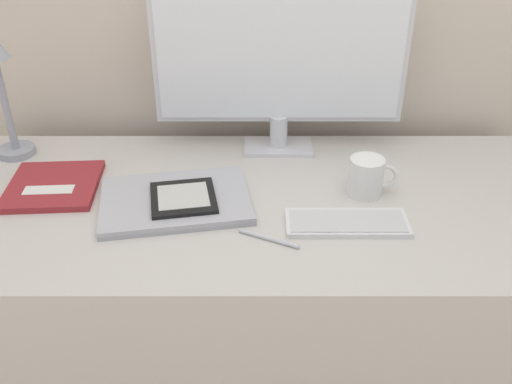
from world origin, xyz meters
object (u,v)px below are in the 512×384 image
ereader (180,198)px  pen (266,239)px  keyboard (344,222)px  notebook (51,186)px  monitor (277,60)px  coffee_mug (364,176)px  laptop (173,201)px

ereader → pen: ereader is taller
keyboard → notebook: (-0.70, 0.16, 0.00)m
keyboard → ereader: bearing=168.4°
keyboard → pen: 0.18m
monitor → notebook: 0.65m
coffee_mug → pen: size_ratio=0.90×
ereader → notebook: ereader is taller
monitor → keyboard: monitor is taller
monitor → pen: 0.50m
ereader → coffee_mug: coffee_mug is taller
ereader → notebook: bearing=166.0°
monitor → laptop: monitor is taller
notebook → coffee_mug: 0.77m
ereader → monitor: bearing=52.4°
laptop → ereader: bearing=-28.4°
keyboard → monitor: bearing=110.5°
monitor → notebook: bearing=-158.8°
ereader → notebook: size_ratio=0.74×
keyboard → laptop: size_ratio=0.71×
notebook → keyboard: bearing=-12.7°
coffee_mug → ereader: bearing=-172.1°
coffee_mug → pen: coffee_mug is taller
monitor → ereader: monitor is taller
monitor → keyboard: 0.47m
laptop → coffee_mug: 0.46m
ereader → pen: bearing=-34.2°
laptop → notebook: laptop is taller
pen → ereader: bearing=145.8°
pen → laptop: bearing=146.3°
monitor → coffee_mug: monitor is taller
ereader → pen: (0.20, -0.13, -0.02)m
ereader → laptop: bearing=151.6°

